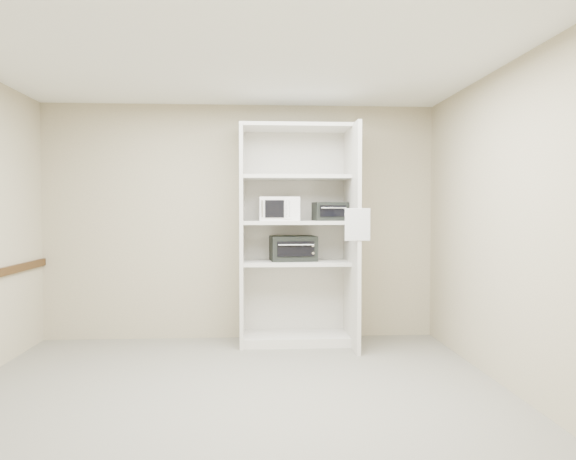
{
  "coord_description": "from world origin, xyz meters",
  "views": [
    {
      "loc": [
        0.15,
        -4.52,
        1.48
      ],
      "look_at": [
        0.51,
        1.37,
        1.28
      ],
      "focal_mm": 35.0,
      "sensor_mm": 36.0,
      "label": 1
    }
  ],
  "objects": [
    {
      "name": "paper_sign",
      "position": [
        1.2,
        1.07,
        1.34
      ],
      "size": [
        0.25,
        0.01,
        0.32
      ],
      "primitive_type": "cube",
      "rotation": [
        0.0,
        0.0,
        -0.01
      ],
      "color": "white",
      "rests_on": "shelving_unit"
    },
    {
      "name": "wall_back",
      "position": [
        0.0,
        2.0,
        1.35
      ],
      "size": [
        4.5,
        0.02,
        2.7
      ],
      "primitive_type": "cube",
      "color": "tan",
      "rests_on": "ground"
    },
    {
      "name": "wall_right",
      "position": [
        2.25,
        0.0,
        1.35
      ],
      "size": [
        0.02,
        4.0,
        2.7
      ],
      "primitive_type": "cube",
      "color": "tan",
      "rests_on": "ground"
    },
    {
      "name": "toaster_oven_lower",
      "position": [
        0.59,
        1.74,
        1.06
      ],
      "size": [
        0.53,
        0.42,
        0.28
      ],
      "primitive_type": "cube",
      "rotation": [
        0.0,
        0.0,
        0.08
      ],
      "color": "black",
      "rests_on": "shelving_unit"
    },
    {
      "name": "wall_front",
      "position": [
        0.0,
        -2.0,
        1.35
      ],
      "size": [
        4.5,
        0.02,
        2.7
      ],
      "primitive_type": "cube",
      "color": "tan",
      "rests_on": "ground"
    },
    {
      "name": "toaster_oven_upper",
      "position": [
        1.0,
        1.66,
        1.47
      ],
      "size": [
        0.39,
        0.31,
        0.21
      ],
      "primitive_type": "cube",
      "rotation": [
        0.0,
        0.0,
        0.12
      ],
      "color": "black",
      "rests_on": "shelving_unit"
    },
    {
      "name": "shelving_unit",
      "position": [
        0.67,
        1.7,
        1.13
      ],
      "size": [
        1.24,
        0.92,
        2.42
      ],
      "color": "silver",
      "rests_on": "floor"
    },
    {
      "name": "floor",
      "position": [
        0.0,
        0.0,
        0.0
      ],
      "size": [
        4.5,
        4.0,
        0.01
      ],
      "primitive_type": "cube",
      "color": "#645F53",
      "rests_on": "ground"
    },
    {
      "name": "ceiling",
      "position": [
        0.0,
        0.0,
        2.7
      ],
      "size": [
        4.5,
        4.0,
        0.01
      ],
      "primitive_type": "cube",
      "color": "white"
    },
    {
      "name": "microwave",
      "position": [
        0.43,
        1.68,
        1.5
      ],
      "size": [
        0.44,
        0.34,
        0.26
      ],
      "primitive_type": "cube",
      "rotation": [
        0.0,
        0.0,
        0.02
      ],
      "color": "white",
      "rests_on": "shelving_unit"
    }
  ]
}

